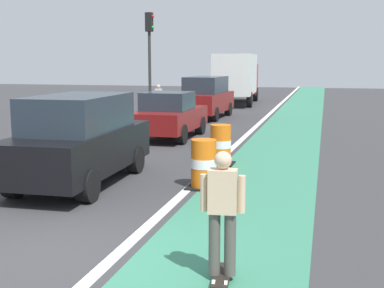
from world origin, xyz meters
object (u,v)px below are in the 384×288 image
at_px(traffic_light_corner, 150,46).
at_px(skateboarder_on_lane, 223,212).
at_px(parked_sedan_second, 169,116).
at_px(pedestrian_crossing, 159,99).
at_px(traffic_barrel_mid, 221,145).
at_px(traffic_barrel_front, 204,164).
at_px(delivery_truck_down_block, 237,76).
at_px(parked_suv_nearest, 80,139).
at_px(parked_suv_third, 206,97).

bearing_deg(traffic_light_corner, skateboarder_on_lane, -68.24).
distance_m(parked_sedan_second, pedestrian_crossing, 7.81).
bearing_deg(skateboarder_on_lane, traffic_light_corner, 111.76).
relative_size(skateboarder_on_lane, traffic_light_corner, 0.33).
height_order(skateboarder_on_lane, traffic_barrel_mid, skateboarder_on_lane).
height_order(traffic_barrel_front, delivery_truck_down_block, delivery_truck_down_block).
distance_m(parked_suv_nearest, traffic_light_corner, 14.06).
xyz_separation_m(parked_suv_nearest, parked_sedan_second, (-0.11, 7.33, -0.20)).
xyz_separation_m(traffic_barrel_mid, traffic_light_corner, (-5.63, 10.48, 2.97)).
height_order(parked_suv_third, delivery_truck_down_block, delivery_truck_down_block).
distance_m(delivery_truck_down_block, pedestrian_crossing, 8.81).
xyz_separation_m(parked_suv_nearest, traffic_barrel_front, (2.82, 0.33, -0.50)).
xyz_separation_m(parked_suv_nearest, parked_suv_third, (-0.36, 14.37, 0.00)).
bearing_deg(pedestrian_crossing, delivery_truck_down_block, 72.48).
bearing_deg(traffic_barrel_front, parked_suv_nearest, -173.29).
distance_m(skateboarder_on_lane, traffic_light_corner, 19.46).
xyz_separation_m(skateboarder_on_lane, traffic_barrel_front, (-1.35, 4.72, -0.38)).
distance_m(parked_suv_third, traffic_barrel_mid, 11.73).
xyz_separation_m(skateboarder_on_lane, traffic_barrel_mid, (-1.51, 7.43, -0.38)).
xyz_separation_m(parked_sedan_second, traffic_barrel_mid, (2.77, -4.28, -0.30)).
relative_size(parked_suv_nearest, parked_suv_third, 0.99).
relative_size(traffic_light_corner, pedestrian_crossing, 3.17).
distance_m(parked_suv_nearest, parked_sedan_second, 7.33).
relative_size(parked_sedan_second, traffic_barrel_mid, 3.79).
relative_size(skateboarder_on_lane, traffic_barrel_front, 1.55).
distance_m(skateboarder_on_lane, traffic_barrel_front, 4.92).
bearing_deg(delivery_truck_down_block, parked_suv_nearest, -89.33).
bearing_deg(delivery_truck_down_block, skateboarder_on_lane, -80.78).
distance_m(traffic_barrel_mid, traffic_light_corner, 12.26).
bearing_deg(parked_suv_nearest, skateboarder_on_lane, -46.44).
relative_size(traffic_barrel_mid, pedestrian_crossing, 0.68).
xyz_separation_m(traffic_barrel_front, traffic_light_corner, (-5.80, 13.19, 2.97)).
bearing_deg(traffic_barrel_mid, traffic_barrel_front, -86.55).
bearing_deg(delivery_truck_down_block, traffic_barrel_front, -82.23).
distance_m(parked_sedan_second, traffic_light_corner, 7.33).
height_order(traffic_light_corner, pedestrian_crossing, traffic_light_corner).
xyz_separation_m(parked_sedan_second, traffic_barrel_front, (2.93, -7.00, -0.30)).
distance_m(traffic_barrel_front, traffic_barrel_mid, 2.72).
bearing_deg(traffic_barrel_mid, parked_sedan_second, 122.86).
xyz_separation_m(skateboarder_on_lane, parked_suv_third, (-4.54, 18.76, 0.12)).
height_order(parked_sedan_second, pedestrian_crossing, parked_sedan_second).
relative_size(traffic_barrel_mid, delivery_truck_down_block, 0.14).
height_order(parked_suv_third, traffic_barrel_mid, parked_suv_third).
height_order(delivery_truck_down_block, pedestrian_crossing, delivery_truck_down_block).
distance_m(skateboarder_on_lane, delivery_truck_down_block, 27.73).
bearing_deg(traffic_barrel_mid, parked_suv_third, 104.93).
bearing_deg(traffic_barrel_mid, delivery_truck_down_block, 98.36).
height_order(skateboarder_on_lane, parked_suv_nearest, parked_suv_nearest).
height_order(parked_suv_third, traffic_barrel_front, parked_suv_third).
distance_m(traffic_barrel_front, pedestrian_crossing, 15.40).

